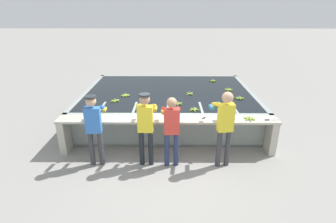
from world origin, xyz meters
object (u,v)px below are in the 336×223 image
(banana_bunch_floating_2, at_px, (228,90))
(knife_1, at_px, (206,117))
(banana_bunch_ledge_0, at_px, (249,119))
(worker_2, at_px, (172,126))
(worker_0, at_px, (94,124))
(banana_bunch_floating_5, at_px, (125,95))
(worker_3, at_px, (225,122))
(banana_bunch_floating_6, at_px, (190,94))
(banana_bunch_floating_4, at_px, (115,101))
(knife_0, at_px, (270,120))
(banana_bunch_floating_7, at_px, (194,109))
(worker_1, at_px, (146,123))
(banana_bunch_floating_8, at_px, (178,104))
(banana_bunch_floating_1, at_px, (218,104))
(banana_bunch_floating_0, at_px, (239,98))
(banana_bunch_floating_3, at_px, (213,81))

(banana_bunch_floating_2, bearing_deg, knife_1, -114.16)
(banana_bunch_ledge_0, xyz_separation_m, knife_1, (-0.99, 0.10, -0.01))
(worker_2, xyz_separation_m, banana_bunch_ledge_0, (1.79, 0.52, -0.05))
(worker_0, height_order, banana_bunch_floating_5, worker_0)
(worker_3, height_order, banana_bunch_floating_2, worker_3)
(banana_bunch_floating_6, bearing_deg, worker_0, -132.79)
(banana_bunch_floating_4, bearing_deg, knife_0, -18.47)
(banana_bunch_floating_7, bearing_deg, banana_bunch_floating_6, 91.14)
(worker_1, xyz_separation_m, banana_bunch_floating_8, (0.72, 1.50, -0.11))
(banana_bunch_floating_1, xyz_separation_m, banana_bunch_floating_6, (-0.69, 0.87, 0.00))
(banana_bunch_floating_0, bearing_deg, banana_bunch_floating_8, -165.14)
(worker_0, xyz_separation_m, banana_bunch_floating_2, (3.42, 2.79, -0.08))
(banana_bunch_floating_6, bearing_deg, banana_bunch_floating_3, 58.23)
(worker_1, height_order, banana_bunch_floating_3, worker_1)
(banana_bunch_floating_1, height_order, banana_bunch_floating_7, same)
(worker_1, xyz_separation_m, banana_bunch_floating_1, (1.79, 1.49, -0.11))
(banana_bunch_floating_0, distance_m, banana_bunch_floating_4, 3.47)
(worker_1, distance_m, banana_bunch_floating_2, 3.62)
(banana_bunch_floating_2, distance_m, knife_1, 2.40)
(worker_2, distance_m, knife_0, 2.30)
(banana_bunch_floating_0, distance_m, banana_bunch_floating_7, 1.62)
(banana_bunch_floating_3, bearing_deg, knife_0, -76.70)
(banana_bunch_floating_3, bearing_deg, banana_bunch_floating_7, -107.76)
(banana_bunch_floating_1, bearing_deg, banana_bunch_floating_0, 34.55)
(worker_2, distance_m, banana_bunch_floating_5, 2.59)
(banana_bunch_floating_0, xyz_separation_m, banana_bunch_floating_1, (-0.68, -0.47, 0.00))
(worker_3, distance_m, banana_bunch_floating_7, 1.24)
(banana_bunch_floating_5, height_order, knife_0, banana_bunch_floating_5)
(banana_bunch_floating_5, xyz_separation_m, banana_bunch_floating_6, (1.88, 0.17, 0.00))
(worker_3, relative_size, knife_1, 5.96)
(banana_bunch_floating_8, bearing_deg, banana_bunch_ledge_0, -31.99)
(worker_3, relative_size, banana_bunch_floating_2, 6.08)
(banana_bunch_floating_5, bearing_deg, banana_bunch_ledge_0, -28.65)
(banana_bunch_floating_1, xyz_separation_m, knife_0, (1.01, -1.04, -0.01))
(worker_0, height_order, banana_bunch_floating_2, worker_0)
(banana_bunch_floating_7, bearing_deg, banana_bunch_floating_0, 33.37)
(worker_0, distance_m, worker_3, 2.76)
(banana_bunch_floating_1, height_order, banana_bunch_floating_4, same)
(banana_bunch_floating_2, xyz_separation_m, banana_bunch_floating_4, (-3.32, -1.06, 0.00))
(banana_bunch_floating_1, distance_m, banana_bunch_ledge_0, 1.14)
(banana_bunch_floating_8, bearing_deg, worker_2, -96.56)
(banana_bunch_floating_5, relative_size, knife_1, 0.98)
(worker_1, height_order, banana_bunch_floating_8, worker_1)
(worker_0, bearing_deg, banana_bunch_floating_5, 81.93)
(banana_bunch_floating_1, distance_m, banana_bunch_floating_3, 2.34)
(banana_bunch_floating_0, bearing_deg, worker_3, -112.09)
(banana_bunch_floating_3, bearing_deg, worker_2, -110.66)
(banana_bunch_floating_8, bearing_deg, knife_1, -55.55)
(banana_bunch_floating_7, relative_size, knife_0, 0.79)
(worker_1, height_order, banana_bunch_floating_4, worker_1)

